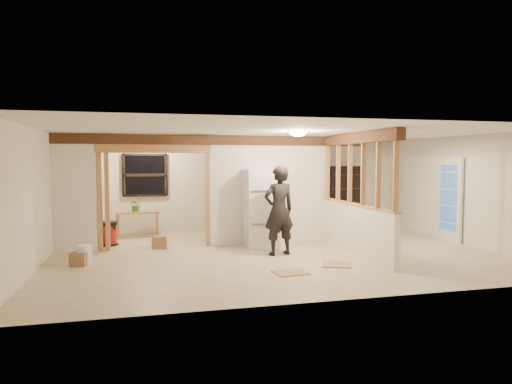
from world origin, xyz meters
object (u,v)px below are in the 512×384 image
object	(u,v)px
bookshelf	(344,197)
shop_vac	(108,233)
work_table	(138,224)
refrigerator	(261,208)
woman	(279,210)

from	to	relation	value
bookshelf	shop_vac	bearing A→B (deg)	-168.81
work_table	refrigerator	bearing A→B (deg)	-42.12
woman	work_table	size ratio (longest dim) A/B	1.75
woman	shop_vac	bearing A→B (deg)	-40.18
work_table	shop_vac	world-z (taller)	work_table
work_table	woman	bearing A→B (deg)	-51.55
woman	bookshelf	bearing A→B (deg)	-144.01
refrigerator	shop_vac	xyz separation A→B (m)	(-3.32, 0.98, -0.59)
work_table	bookshelf	world-z (taller)	bookshelf
refrigerator	woman	xyz separation A→B (m)	(0.14, -0.92, 0.05)
shop_vac	bookshelf	bearing A→B (deg)	11.19
refrigerator	work_table	size ratio (longest dim) A/B	1.66
woman	work_table	bearing A→B (deg)	-56.73
woman	bookshelf	size ratio (longest dim) A/B	1.04
woman	bookshelf	xyz separation A→B (m)	(2.89, 3.15, -0.03)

